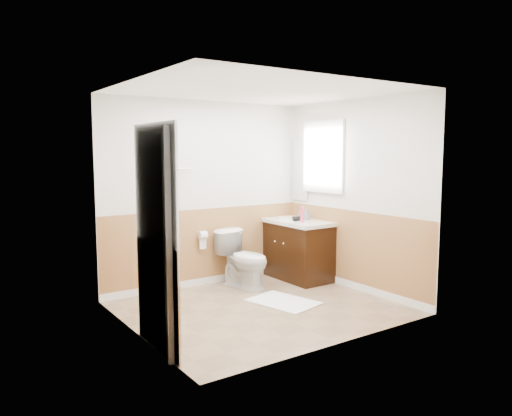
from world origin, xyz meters
TOP-DOWN VIEW (x-y plane):
  - floor at (0.00, 0.00)m, footprint 3.00×3.00m
  - ceiling at (0.00, 0.00)m, footprint 3.00×3.00m
  - wall_back at (0.00, 1.30)m, footprint 3.00×0.00m
  - wall_front at (0.00, -1.30)m, footprint 3.00×0.00m
  - wall_left at (-1.50, 0.00)m, footprint 0.00×3.00m
  - wall_right at (1.50, 0.00)m, footprint 0.00×3.00m
  - wainscot_back at (0.00, 1.29)m, footprint 3.00×0.00m
  - wainscot_front at (0.00, -1.29)m, footprint 3.00×0.00m
  - wainscot_left at (-1.49, 0.00)m, footprint 0.00×2.60m
  - wainscot_right at (1.49, 0.00)m, footprint 0.00×2.60m
  - toilet at (0.34, 0.88)m, footprint 0.59×0.83m
  - bath_mat at (0.34, 0.01)m, footprint 0.72×0.91m
  - vanity_cabinet at (1.21, 0.86)m, footprint 0.55×1.10m
  - vanity_knob_left at (0.91, 0.76)m, footprint 0.03×0.03m
  - vanity_knob_right at (0.91, 0.96)m, footprint 0.03×0.03m
  - countertop at (1.20, 0.86)m, footprint 0.60×1.15m
  - sink_basin at (1.21, 1.01)m, footprint 0.36×0.36m
  - faucet at (1.39, 1.01)m, footprint 0.02×0.02m
  - lotion_bottle at (1.11, 0.60)m, footprint 0.05×0.05m
  - soap_dispenser at (1.33, 0.77)m, footprint 0.10×0.10m
  - hair_dryer_body at (1.16, 0.76)m, footprint 0.14×0.07m
  - hair_dryer_handle at (1.13, 0.77)m, footprint 0.03×0.03m
  - mirror_panel at (1.48, 1.10)m, footprint 0.02×0.35m
  - window_frame at (1.47, 0.59)m, footprint 0.04×0.80m
  - window_glass at (1.49, 0.59)m, footprint 0.01×0.70m
  - door at (-1.40, -0.45)m, footprint 0.29×0.78m
  - door_frame at (-1.48, -0.45)m, footprint 0.02×0.92m
  - door_knob at (-1.34, -0.12)m, footprint 0.06×0.06m
  - towel_bar at (-0.55, 1.25)m, footprint 0.62×0.02m
  - tp_holder_bar at (-0.10, 1.23)m, footprint 0.14×0.02m
  - tp_roll at (-0.10, 1.23)m, footprint 0.10×0.11m
  - tp_sheet at (-0.10, 1.23)m, footprint 0.10×0.01m

SIDE VIEW (x-z plane):
  - floor at x=0.00m, z-range 0.00..0.00m
  - bath_mat at x=0.34m, z-range 0.00..0.02m
  - toilet at x=0.34m, z-range 0.00..0.77m
  - vanity_cabinet at x=1.21m, z-range 0.00..0.80m
  - wainscot_back at x=0.00m, z-range -1.00..2.00m
  - wainscot_front at x=0.00m, z-range -1.00..2.00m
  - wainscot_left at x=-1.49m, z-range -0.80..1.80m
  - wainscot_right at x=1.49m, z-range -0.80..1.80m
  - vanity_knob_left at x=0.91m, z-range 0.53..0.57m
  - vanity_knob_right at x=0.91m, z-range 0.53..0.57m
  - tp_sheet at x=-0.10m, z-range 0.51..0.67m
  - tp_holder_bar at x=-0.10m, z-range 0.69..0.71m
  - tp_roll at x=-0.10m, z-range 0.64..0.76m
  - countertop at x=1.20m, z-range 0.80..0.85m
  - hair_dryer_handle at x=1.13m, z-range 0.82..0.89m
  - sink_basin at x=1.21m, z-range 0.85..0.87m
  - hair_dryer_body at x=1.16m, z-range 0.85..0.92m
  - faucet at x=1.39m, z-range 0.85..0.99m
  - soap_dispenser at x=1.33m, z-range 0.85..1.03m
  - door_knob at x=-1.34m, z-range 0.92..0.98m
  - lotion_bottle at x=1.11m, z-range 0.85..1.07m
  - door at x=-1.40m, z-range 0.00..2.04m
  - door_frame at x=-1.48m, z-range -0.02..2.08m
  - wall_back at x=0.00m, z-range -0.25..2.75m
  - wall_front at x=0.00m, z-range -0.25..2.75m
  - wall_left at x=-1.50m, z-range -0.25..2.75m
  - wall_right at x=1.50m, z-range -0.25..2.75m
  - mirror_panel at x=1.48m, z-range 1.10..2.00m
  - towel_bar at x=-0.55m, z-range 1.59..1.61m
  - window_frame at x=1.47m, z-range 1.25..2.25m
  - window_glass at x=1.49m, z-range 1.30..2.20m
  - ceiling at x=0.00m, z-range 2.50..2.50m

